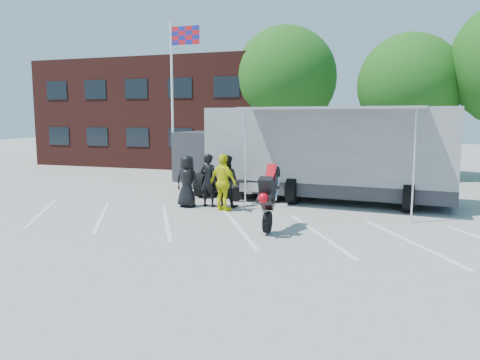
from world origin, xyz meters
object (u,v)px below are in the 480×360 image
Objects in this scene: tree_mid at (409,85)px; transporter_truck at (313,200)px; stunt_bike_rider at (273,229)px; tree_left at (285,78)px; spectator_leather_b at (209,180)px; flagpole at (176,82)px; spectator_hivis at (223,183)px; spectator_leather_a at (187,181)px; spectator_leather_c at (226,181)px; parked_motorcycle at (252,202)px.

tree_mid is 10.54m from transporter_truck.
stunt_bike_rider is (-0.29, -5.17, 0.00)m from transporter_truck.
spectator_leather_b is (0.08, -12.22, -4.59)m from tree_left.
spectator_leather_b reaches higher than transporter_truck.
flagpole is 3.99× the size of spectator_hivis.
transporter_truck is 6.01× the size of spectator_leather_a.
transporter_truck is at bearing -133.89° from spectator_leather_b.
stunt_bike_rider is at bearing 134.16° from spectator_leather_c.
transporter_truck is (-3.51, -8.62, -4.94)m from tree_mid.
transporter_truck is at bearing 84.91° from stunt_bike_rider.
parked_motorcycle is at bearing -83.04° from tree_left.
tree_mid is 13.76m from spectator_leather_b.
transporter_truck is (3.49, -9.62, -5.57)m from tree_left.
parked_motorcycle is (5.57, -4.88, -5.05)m from flagpole.
tree_mid reaches higher than stunt_bike_rider.
tree_mid is (7.00, -1.00, -0.62)m from tree_left.
tree_left is at bearing 54.72° from flagpole.
tree_left is 11.65m from transporter_truck.
tree_left reaches higher than transporter_truck.
spectator_leather_c reaches higher than transporter_truck.
flagpole is at bearing 159.06° from transporter_truck.
flagpole is at bearing -46.45° from spectator_leather_b.
spectator_leather_a is at bearing 32.31° from spectator_leather_b.
spectator_leather_b is (-1.25, -1.34, 0.98)m from parked_motorcycle.
parked_motorcycle is 1.65m from spectator_leather_c.
flagpole is 12.57m from stunt_bike_rider.
spectator_leather_a is 0.97× the size of spectator_leather_b.
spectator_leather_c is at bearing -134.38° from transporter_truck.
spectator_hivis is (-0.46, -1.91, 1.00)m from parked_motorcycle.
spectator_leather_a is at bearing 147.67° from stunt_bike_rider.
tree_left reaches higher than flagpole.
spectator_leather_b is at bearing -89.61° from tree_left.
tree_left reaches higher than stunt_bike_rider.
flagpole is at bearing -29.77° from spectator_hivis.
tree_mid reaches higher than parked_motorcycle.
tree_mid is at bearing -117.39° from spectator_leather_a.
flagpole is 8.60m from spectator_leather_b.
flagpole reaches higher than transporter_truck.
spectator_leather_c is at bearing -86.65° from tree_left.
spectator_leather_c is (0.62, 0.14, -0.02)m from spectator_leather_b.
spectator_leather_c is (-2.78, -2.46, 0.95)m from transporter_truck.
spectator_leather_a is at bearing -61.11° from flagpole.
stunt_bike_rider reaches higher than parked_motorcycle.
flagpole reaches higher than stunt_bike_rider.
spectator_leather_b is (-6.92, -11.22, -3.97)m from tree_mid.
spectator_leather_a is (-4.13, -2.92, 0.95)m from transporter_truck.
tree_mid is 3.94× the size of spectator_leather_b.
transporter_truck is at bearing -70.08° from tree_left.
spectator_hivis is at bearing -86.10° from tree_left.
spectator_leather_c is (-2.49, 2.71, 0.95)m from stunt_bike_rider.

